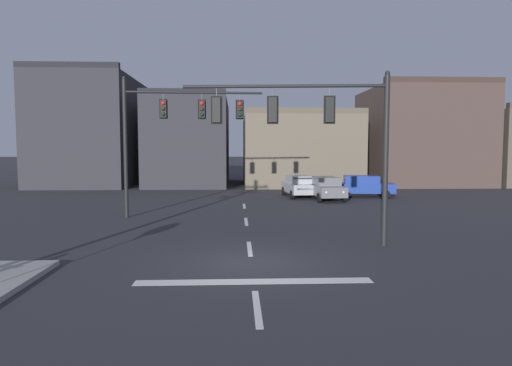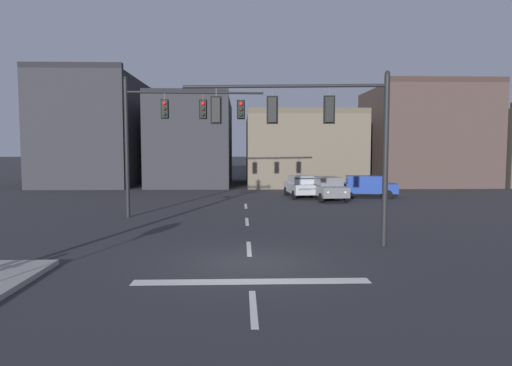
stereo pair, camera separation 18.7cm
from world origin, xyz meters
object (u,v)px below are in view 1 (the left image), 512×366
at_px(signal_mast_far_side, 169,123).
at_px(car_lot_middle, 363,186).
at_px(car_lot_nearside, 299,186).
at_px(car_lot_farside, 326,188).
at_px(signal_mast_near_side, 318,125).

bearing_deg(signal_mast_far_side, car_lot_middle, 35.17).
bearing_deg(car_lot_nearside, car_lot_middle, -5.22).
distance_m(car_lot_middle, car_lot_farside, 3.42).
bearing_deg(car_lot_farside, car_lot_nearside, 129.48).
height_order(car_lot_nearside, car_lot_middle, same).
bearing_deg(car_lot_nearside, signal_mast_near_side, -95.71).
bearing_deg(signal_mast_far_side, car_lot_nearside, 49.28).
xyz_separation_m(signal_mast_far_side, car_lot_nearside, (8.13, 9.44, -4.07)).
relative_size(signal_mast_far_side, car_lot_middle, 1.57).
xyz_separation_m(signal_mast_near_side, car_lot_nearside, (1.66, 16.61, -3.58)).
xyz_separation_m(car_lot_nearside, car_lot_farside, (1.61, -1.95, 0.00)).
bearing_deg(car_lot_nearside, car_lot_farside, -50.52).
height_order(signal_mast_far_side, car_lot_middle, signal_mast_far_side).
relative_size(signal_mast_near_side, car_lot_nearside, 1.64).
distance_m(signal_mast_near_side, car_lot_middle, 17.74).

